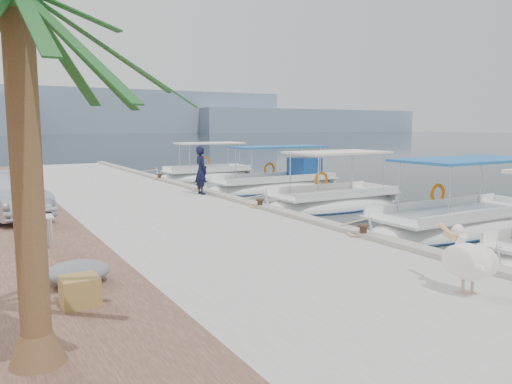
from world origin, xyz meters
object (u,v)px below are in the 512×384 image
fishing_caique_b (461,226)px  parked_car (0,195)px  fishing_caique_d (277,187)px  fishing_caique_e (208,177)px  fishing_caique_c (333,205)px  fisherman (201,170)px  pelican (468,260)px

fishing_caique_b → parked_car: (-12.40, 6.53, 1.06)m
fishing_caique_d → fishing_caique_e: (-0.84, 6.51, -0.06)m
fishing_caique_c → fisherman: fisherman is taller
fisherman → fishing_caique_e: bearing=-25.8°
fishing_caique_e → fishing_caique_d: bearing=-82.6°
parked_car → pelican: bearing=-80.5°
fishing_caique_d → pelican: bearing=-111.9°
fishing_caique_e → fishing_caique_b: bearing=-87.9°
fishing_caique_b → parked_car: fishing_caique_b is taller
fishing_caique_d → parked_car: size_ratio=1.93×
fishing_caique_b → pelican: size_ratio=5.66×
fishing_caique_e → pelican: (-5.54, -22.38, 0.93)m
fishing_caique_b → parked_car: size_ratio=1.89×
fishing_caique_d → pelican: fishing_caique_d is taller
fishing_caique_e → pelican: bearing=-103.9°
fishing_caique_b → fisherman: size_ratio=4.07×
fishing_caique_e → parked_car: bearing=-137.0°
fishing_caique_c → fisherman: size_ratio=3.33×
fishing_caique_b → fishing_caique_c: bearing=97.5°
fishing_caique_b → fishing_caique_e: (-0.65, 17.50, 0.00)m
fishing_caique_e → fisherman: fisherman is taller
fisherman → parked_car: fisherman is taller
fishing_caique_d → fisherman: bearing=-153.1°
fishing_caique_e → fisherman: size_ratio=3.40×
pelican → parked_car: size_ratio=0.33×
pelican → fisherman: size_ratio=0.72×
fishing_caique_b → fishing_caique_e: size_ratio=1.20×
fishing_caique_e → fisherman: (-4.46, -9.20, 1.34)m
fishing_caique_c → parked_car: size_ratio=1.54×
fishing_caique_d → fishing_caique_e: same height
fishing_caique_e → parked_car: (-11.75, -10.98, 1.06)m
fishing_caique_d → pelican: 17.13m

